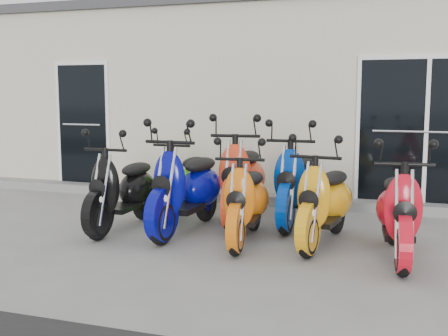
{
  "coord_description": "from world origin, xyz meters",
  "views": [
    {
      "loc": [
        2.43,
        -6.56,
        1.78
      ],
      "look_at": [
        0.0,
        0.6,
        0.75
      ],
      "focal_mm": 45.0,
      "sensor_mm": 36.0,
      "label": 1
    }
  ],
  "objects_px": {
    "scooter_front_red": "(399,198)",
    "scooter_front_orange_a": "(246,189)",
    "scooter_back_red": "(242,167)",
    "scooter_front_black": "(123,178)",
    "scooter_back_green": "(184,170)",
    "scooter_back_blue": "(297,171)",
    "scooter_front_orange_b": "(325,189)",
    "scooter_front_blue": "(187,175)"
  },
  "relations": [
    {
      "from": "scooter_front_orange_b",
      "to": "scooter_back_red",
      "type": "distance_m",
      "value": 1.56
    },
    {
      "from": "scooter_front_orange_a",
      "to": "scooter_front_red",
      "type": "bearing_deg",
      "value": -9.84
    },
    {
      "from": "scooter_front_red",
      "to": "scooter_front_orange_a",
      "type": "bearing_deg",
      "value": 169.57
    },
    {
      "from": "scooter_front_black",
      "to": "scooter_front_blue",
      "type": "xyz_separation_m",
      "value": [
        0.84,
        0.12,
        0.07
      ]
    },
    {
      "from": "scooter_front_blue",
      "to": "scooter_back_green",
      "type": "bearing_deg",
      "value": 117.44
    },
    {
      "from": "scooter_front_orange_a",
      "to": "scooter_back_green",
      "type": "distance_m",
      "value": 1.8
    },
    {
      "from": "scooter_front_red",
      "to": "scooter_front_orange_b",
      "type": "bearing_deg",
      "value": 152.96
    },
    {
      "from": "scooter_front_orange_a",
      "to": "scooter_back_green",
      "type": "xyz_separation_m",
      "value": [
        -1.32,
        1.23,
        0.0
      ]
    },
    {
      "from": "scooter_front_red",
      "to": "scooter_front_blue",
      "type": "bearing_deg",
      "value": 165.72
    },
    {
      "from": "scooter_front_black",
      "to": "scooter_back_blue",
      "type": "xyz_separation_m",
      "value": [
        2.08,
        1.02,
        0.05
      ]
    },
    {
      "from": "scooter_front_orange_b",
      "to": "scooter_back_green",
      "type": "relative_size",
      "value": 1.03
    },
    {
      "from": "scooter_front_orange_b",
      "to": "scooter_front_red",
      "type": "distance_m",
      "value": 0.89
    },
    {
      "from": "scooter_front_black",
      "to": "scooter_front_orange_a",
      "type": "height_order",
      "value": "scooter_front_black"
    },
    {
      "from": "scooter_front_black",
      "to": "scooter_back_green",
      "type": "xyz_separation_m",
      "value": [
        0.39,
        1.12,
        -0.02
      ]
    },
    {
      "from": "scooter_front_orange_b",
      "to": "scooter_front_red",
      "type": "height_order",
      "value": "same"
    },
    {
      "from": "scooter_front_orange_a",
      "to": "scooter_front_orange_b",
      "type": "xyz_separation_m",
      "value": [
        0.9,
        0.19,
        0.02
      ]
    },
    {
      "from": "scooter_back_red",
      "to": "scooter_back_blue",
      "type": "height_order",
      "value": "scooter_back_red"
    },
    {
      "from": "scooter_front_blue",
      "to": "scooter_back_blue",
      "type": "distance_m",
      "value": 1.52
    },
    {
      "from": "scooter_front_orange_b",
      "to": "scooter_front_blue",
      "type": "bearing_deg",
      "value": -174.1
    },
    {
      "from": "scooter_back_blue",
      "to": "scooter_front_red",
      "type": "bearing_deg",
      "value": -42.95
    },
    {
      "from": "scooter_front_blue",
      "to": "scooter_front_orange_b",
      "type": "bearing_deg",
      "value": 1.3
    },
    {
      "from": "scooter_back_green",
      "to": "scooter_front_blue",
      "type": "bearing_deg",
      "value": -63.55
    },
    {
      "from": "scooter_front_orange_b",
      "to": "scooter_back_green",
      "type": "height_order",
      "value": "scooter_front_orange_b"
    },
    {
      "from": "scooter_front_red",
      "to": "scooter_front_black",
      "type": "bearing_deg",
      "value": 169.67
    },
    {
      "from": "scooter_back_green",
      "to": "scooter_front_black",
      "type": "bearing_deg",
      "value": -107.35
    },
    {
      "from": "scooter_front_black",
      "to": "scooter_front_red",
      "type": "bearing_deg",
      "value": -4.01
    },
    {
      "from": "scooter_front_orange_a",
      "to": "scooter_front_orange_b",
      "type": "distance_m",
      "value": 0.92
    },
    {
      "from": "scooter_back_green",
      "to": "scooter_back_blue",
      "type": "distance_m",
      "value": 1.7
    },
    {
      "from": "scooter_front_orange_b",
      "to": "scooter_back_red",
      "type": "relative_size",
      "value": 0.88
    },
    {
      "from": "scooter_front_red",
      "to": "scooter_back_green",
      "type": "height_order",
      "value": "scooter_front_red"
    },
    {
      "from": "scooter_front_blue",
      "to": "scooter_front_red",
      "type": "distance_m",
      "value": 2.61
    },
    {
      "from": "scooter_front_orange_a",
      "to": "scooter_front_orange_b",
      "type": "relative_size",
      "value": 0.97
    },
    {
      "from": "scooter_front_orange_b",
      "to": "scooter_front_orange_a",
      "type": "bearing_deg",
      "value": -160.57
    },
    {
      "from": "scooter_back_red",
      "to": "scooter_front_black",
      "type": "bearing_deg",
      "value": -149.22
    },
    {
      "from": "scooter_front_orange_a",
      "to": "scooter_back_blue",
      "type": "xyz_separation_m",
      "value": [
        0.38,
        1.13,
        0.08
      ]
    },
    {
      "from": "scooter_front_black",
      "to": "scooter_back_blue",
      "type": "bearing_deg",
      "value": 25.95
    },
    {
      "from": "scooter_front_black",
      "to": "scooter_front_red",
      "type": "distance_m",
      "value": 3.44
    },
    {
      "from": "scooter_front_black",
      "to": "scooter_front_blue",
      "type": "height_order",
      "value": "scooter_front_blue"
    },
    {
      "from": "scooter_front_black",
      "to": "scooter_front_orange_a",
      "type": "distance_m",
      "value": 1.71
    },
    {
      "from": "scooter_front_orange_a",
      "to": "scooter_back_blue",
      "type": "bearing_deg",
      "value": 65.78
    },
    {
      "from": "scooter_front_blue",
      "to": "scooter_back_green",
      "type": "relative_size",
      "value": 1.14
    },
    {
      "from": "scooter_front_black",
      "to": "scooter_back_red",
      "type": "bearing_deg",
      "value": 36.26
    }
  ]
}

